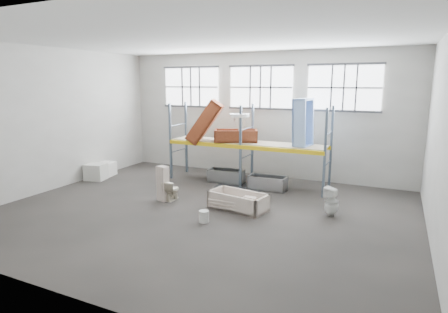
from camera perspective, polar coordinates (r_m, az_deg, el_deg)
The scene contains 34 objects.
floor at distance 11.23m, azimuth -3.30°, elevation -8.65°, with size 12.00×10.00×0.10m, color #453E3A.
ceiling at distance 10.63m, azimuth -3.62°, elevation 18.16°, with size 12.00×10.00×0.10m, color silver.
wall_back at distance 15.23m, azimuth 5.73°, elevation 6.44°, with size 12.00×0.10×5.00m, color #A3A098.
wall_front at distance 6.71m, azimuth -24.56°, elevation -0.70°, with size 12.00×0.10×5.00m, color beige.
wall_left at distance 14.52m, azimuth -25.00°, elevation 5.20°, with size 0.10×10.00×5.00m, color #A8A49B.
wall_right at distance 9.40m, azimuth 30.98°, elevation 1.88°, with size 0.10×10.00×5.00m, color #AEAAA0.
window_left at distance 16.43m, azimuth -5.08°, elevation 10.64°, with size 2.60×0.04×1.60m, color white.
window_mid at distance 15.08m, azimuth 5.67°, elevation 10.57°, with size 2.60×0.04×1.60m, color white.
window_right at distance 14.32m, azimuth 18.01°, elevation 10.05°, with size 2.60×0.04×1.60m, color white.
rack_upright_la at distance 14.77m, azimuth -8.25°, elevation 2.31°, with size 0.08×0.08×3.00m, color slate.
rack_upright_lb at distance 15.77m, azimuth -5.86°, elevation 2.94°, with size 0.08×0.08×3.00m, color slate.
rack_upright_ma at distance 13.37m, azimuth 2.56°, elevation 1.48°, with size 0.08×0.08×3.00m, color slate.
rack_upright_mb at distance 14.47m, azimuth 4.39°, elevation 2.21°, with size 0.08×0.08×3.00m, color slate.
rack_upright_ra at distance 12.54m, azimuth 15.30°, elevation 0.44°, with size 0.08×0.08×3.00m, color slate.
rack_upright_rb at distance 13.71m, azimuth 16.19°, elevation 1.29°, with size 0.08×0.08×3.00m, color slate.
rack_beam_front at distance 13.37m, azimuth 2.56°, elevation 1.48°, with size 6.00×0.10×0.14m, color yellow.
rack_beam_back at distance 14.47m, azimuth 4.39°, elevation 2.21°, with size 6.00×0.10×0.14m, color yellow.
shelf_deck at distance 13.90m, azimuth 3.51°, elevation 2.19°, with size 5.90×1.10×0.03m, color gray.
wet_patch at distance 13.53m, azimuth 2.17°, elevation -4.91°, with size 1.80×1.80×0.00m, color black.
bathtub_beige at distance 11.30m, azimuth 2.20°, elevation -6.85°, with size 1.76×0.83×0.52m, color beige, non-canonical shape.
cistern_spare at distance 11.07m, azimuth 4.02°, elevation -7.14°, with size 0.38×0.18×0.36m, color beige.
sink_in_tub at distance 11.48m, azimuth 0.47°, elevation -7.06°, with size 0.47×0.47×0.16m, color beige.
toilet_beige at distance 12.24m, azimuth -8.08°, elevation -5.16°, with size 0.37×0.65×0.66m, color beige.
cistern_tall at distance 12.15m, azimuth -9.41°, elevation -4.13°, with size 0.37×0.24×1.15m, color beige.
toilet_white at distance 11.12m, azimuth 16.25°, elevation -6.68°, with size 0.39×0.40×0.86m, color white.
steel_tub_left at distance 14.28m, azimuth 0.32°, elevation -3.00°, with size 1.36×0.63×0.50m, color #93979A, non-canonical shape.
steel_tub_right at distance 13.41m, azimuth 6.76°, elevation -4.04°, with size 1.35×0.63×0.49m, color #ABAEB4, non-canonical shape.
rust_tub_flat at distance 13.96m, azimuth 1.84°, elevation 3.24°, with size 1.61×0.75×0.45m, color brown, non-canonical shape.
rust_tub_tilted at distance 14.30m, azimuth -2.97°, elevation 5.34°, with size 1.79×0.84×0.50m, color #97401F, non-canonical shape.
sink_on_shelf at distance 13.52m, azimuth 2.41°, elevation 4.15°, with size 0.71×0.55×0.63m, color white.
blue_tub_upright at distance 13.23m, azimuth 12.09°, elevation 5.06°, with size 1.71×0.80×0.48m, color #8FB5F2, non-canonical shape.
bucket at distance 10.32m, azimuth -3.12°, elevation -9.21°, with size 0.28×0.28×0.32m, color beige.
carton_near at distance 15.50m, azimuth -19.17°, elevation -2.23°, with size 0.74×0.64×0.64m, color silver.
carton_far at distance 16.07m, azimuth -17.78°, elevation -1.83°, with size 0.67×0.67×0.56m, color white.
Camera 1 is at (5.06, -9.26, 3.77)m, focal length 29.64 mm.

